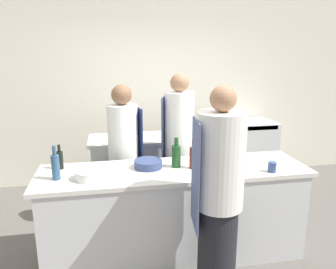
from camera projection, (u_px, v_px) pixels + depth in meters
name	position (u px, v px, depth m)	size (l,w,h in m)	color
ground_plane	(174.00, 253.00, 3.34)	(16.00, 16.00, 0.00)	#605B56
wall_back	(147.00, 91.00, 5.03)	(8.00, 0.06, 2.80)	silver
prep_counter	(175.00, 212.00, 3.23)	(2.57, 0.71, 0.91)	silver
pass_counter	(162.00, 169.00, 4.43)	(1.91, 0.62, 0.91)	silver
oven_range	(247.00, 150.00, 5.18)	(0.77, 0.64, 0.95)	silver
chef_at_prep_near	(219.00, 198.00, 2.56)	(0.40, 0.38, 1.76)	black
chef_at_stove	(124.00, 158.00, 3.67)	(0.38, 0.36, 1.66)	black
chef_at_pass_far	(179.00, 149.00, 3.80)	(0.39, 0.38, 1.77)	black
bottle_olive_oil	(176.00, 155.00, 3.15)	(0.09, 0.09, 0.29)	#19471E
bottle_vinegar	(193.00, 157.00, 3.11)	(0.07, 0.07, 0.29)	#5B2319
bottle_wine	(56.00, 166.00, 2.83)	(0.07, 0.07, 0.31)	#2D5175
bottle_cooking_oil	(60.00, 159.00, 3.10)	(0.06, 0.06, 0.24)	black
bowl_mixing_large	(148.00, 164.00, 3.14)	(0.27, 0.27, 0.07)	navy
bowl_prep_small	(221.00, 162.00, 3.16)	(0.18, 0.18, 0.09)	tan
bowl_ceramic_blue	(89.00, 175.00, 2.86)	(0.25, 0.25, 0.08)	white
cup	(272.00, 167.00, 3.03)	(0.08, 0.08, 0.09)	#33477F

